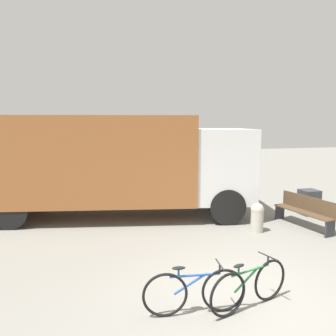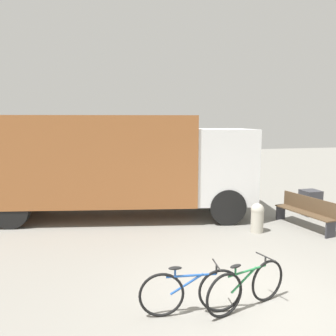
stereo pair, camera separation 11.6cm
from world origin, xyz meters
name	(u,v)px [view 1 (the left image)]	position (x,y,z in m)	size (l,w,h in m)	color
ground_plane	(250,300)	(0.00, 0.00, 0.00)	(60.00, 60.00, 0.00)	gray
delivery_truck	(108,161)	(-1.88, 5.92, 1.86)	(9.37, 4.22, 3.30)	#99592D
park_bench	(305,210)	(3.63, 3.25, 0.51)	(0.71, 2.03, 0.92)	brown
bicycle_near	(194,291)	(-1.08, -0.14, 0.39)	(1.69, 0.44, 0.83)	black
bicycle_middle	(250,286)	(-0.13, -0.21, 0.39)	(1.65, 0.58, 0.83)	black
bollard_near_bench	(257,216)	(2.03, 3.24, 0.45)	(0.37, 0.37, 0.83)	#B2AD9E
utility_box	(309,202)	(4.67, 4.39, 0.42)	(0.57, 0.55, 0.84)	#38383D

